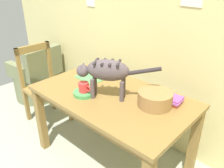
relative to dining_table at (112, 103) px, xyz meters
The scene contains 10 objects.
wall_rear 0.86m from the dining_table, 97.86° to the left, with size 4.66×0.11×2.50m.
dining_table is the anchor object (origin of this frame).
cat 0.33m from the dining_table, 95.94° to the right, with size 0.60×0.39×0.33m.
saucer_bowl 0.26m from the dining_table, 136.43° to the right, with size 0.18×0.18×0.03m, color #42944F.
coffee_mug 0.29m from the dining_table, 135.88° to the right, with size 0.13×0.09×0.08m.
magazine 0.42m from the dining_table, 162.66° to the left, with size 0.28×0.23×0.01m, color #52A656.
book_stack 0.51m from the dining_table, 27.61° to the left, with size 0.19×0.15×0.05m.
wicker_basket 0.41m from the dining_table, 14.55° to the left, with size 0.27×0.27×0.12m.
wooden_chair_near 1.09m from the dining_table, behind, with size 0.44×0.44×0.93m.
wicker_armchair 1.69m from the dining_table, behind, with size 0.62×0.64×0.78m.
Camera 1 is at (1.27, 0.14, 1.69)m, focal length 37.20 mm.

